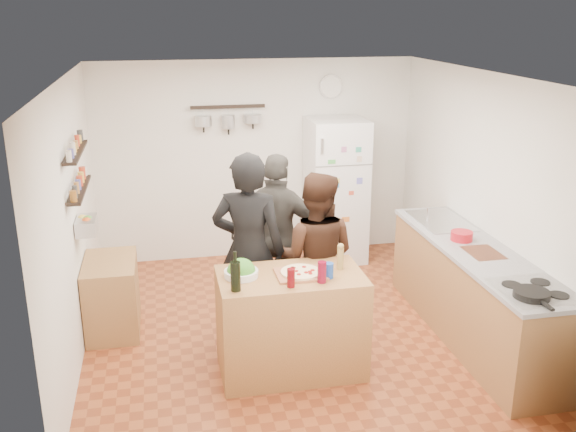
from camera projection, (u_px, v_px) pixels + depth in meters
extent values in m
plane|color=brown|center=(290.00, 326.00, 6.51)|extent=(4.20, 4.20, 0.00)
plane|color=white|center=(290.00, 76.00, 5.74)|extent=(4.20, 4.20, 0.00)
plane|color=silver|center=(256.00, 160.00, 8.08)|extent=(4.00, 0.00, 4.00)
plane|color=silver|center=(72.00, 223.00, 5.74)|extent=(0.00, 4.20, 4.20)
plane|color=silver|center=(483.00, 197.00, 6.50)|extent=(0.00, 4.20, 4.20)
cube|color=#A36F3C|center=(291.00, 323.00, 5.61)|extent=(1.25, 0.72, 0.91)
cube|color=#985737|center=(301.00, 274.00, 5.47)|extent=(0.42, 0.34, 0.02)
cylinder|color=beige|center=(301.00, 272.00, 5.46)|extent=(0.34, 0.34, 0.02)
cylinder|color=silver|center=(241.00, 273.00, 5.43)|extent=(0.29, 0.29, 0.06)
cylinder|color=black|center=(236.00, 276.00, 5.13)|extent=(0.08, 0.08, 0.25)
cylinder|color=#52070B|center=(291.00, 278.00, 5.22)|extent=(0.07, 0.07, 0.16)
cylinder|color=maroon|center=(322.00, 272.00, 5.30)|extent=(0.07, 0.07, 0.18)
cylinder|color=olive|center=(340.00, 259.00, 5.58)|extent=(0.06, 0.06, 0.19)
cylinder|color=navy|center=(329.00, 270.00, 5.40)|extent=(0.08, 0.08, 0.13)
imported|color=black|center=(249.00, 251.00, 5.94)|extent=(0.79, 0.65, 1.88)
imported|color=black|center=(315.00, 257.00, 6.07)|extent=(0.99, 0.89, 1.66)
imported|color=#302E2A|center=(278.00, 237.00, 6.53)|extent=(1.09, 0.81, 1.72)
cube|color=#9E7042|center=(474.00, 294.00, 6.18)|extent=(0.63, 2.63, 0.90)
cube|color=white|center=(535.00, 291.00, 5.16)|extent=(0.60, 0.62, 0.02)
cylinder|color=black|center=(532.00, 294.00, 5.02)|extent=(0.28, 0.28, 0.05)
cube|color=silver|center=(440.00, 221.00, 6.83)|extent=(0.50, 0.80, 0.03)
cube|color=#955236|center=(483.00, 254.00, 5.95)|extent=(0.30, 0.40, 0.02)
cylinder|color=#B21420|center=(462.00, 236.00, 6.25)|extent=(0.21, 0.21, 0.09)
cube|color=white|center=(336.00, 190.00, 8.04)|extent=(0.70, 0.68, 1.80)
cylinder|color=silver|center=(331.00, 87.00, 7.96)|extent=(0.30, 0.03, 0.30)
cube|color=black|center=(79.00, 189.00, 5.86)|extent=(0.12, 1.00, 0.02)
cube|color=black|center=(76.00, 152.00, 5.76)|extent=(0.12, 1.00, 0.02)
cube|color=silver|center=(87.00, 225.00, 5.98)|extent=(0.18, 0.35, 0.14)
cube|color=#A77546|center=(112.00, 296.00, 6.36)|extent=(0.50, 0.80, 0.73)
cube|color=black|center=(228.00, 107.00, 7.70)|extent=(0.90, 0.04, 0.04)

